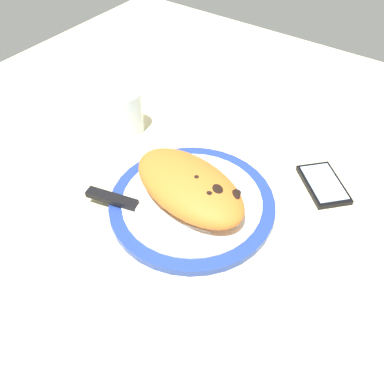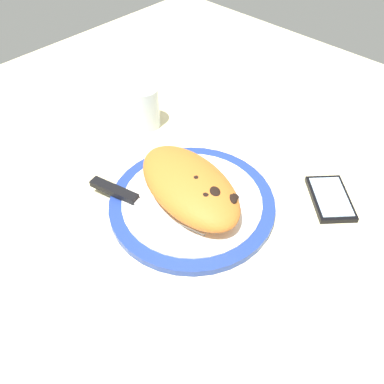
{
  "view_description": "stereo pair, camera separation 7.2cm",
  "coord_description": "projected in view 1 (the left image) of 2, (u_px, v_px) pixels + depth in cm",
  "views": [
    {
      "loc": [
        -28.79,
        40.71,
        55.47
      ],
      "look_at": [
        0.0,
        0.0,
        3.76
      ],
      "focal_mm": 37.55,
      "sensor_mm": 36.0,
      "label": 1
    },
    {
      "loc": [
        -34.34,
        36.16,
        55.47
      ],
      "look_at": [
        0.0,
        0.0,
        3.76
      ],
      "focal_mm": 37.55,
      "sensor_mm": 36.0,
      "label": 2
    }
  ],
  "objects": [
    {
      "name": "smartphone",
      "position": [
        323.0,
        184.0,
        0.78
      ],
      "size": [
        12.9,
        12.74,
        1.16
      ],
      "color": "black",
      "rests_on": "ground_plane"
    },
    {
      "name": "fork",
      "position": [
        210.0,
        173.0,
        0.78
      ],
      "size": [
        16.39,
        4.4,
        0.4
      ],
      "color": "silver",
      "rests_on": "plate"
    },
    {
      "name": "water_glass",
      "position": [
        128.0,
        114.0,
        0.88
      ],
      "size": [
        6.52,
        6.52,
        9.52
      ],
      "color": "silver",
      "rests_on": "ground_plane"
    },
    {
      "name": "plate",
      "position": [
        192.0,
        203.0,
        0.74
      ],
      "size": [
        30.47,
        30.47,
        1.76
      ],
      "color": "#233D99",
      "rests_on": "ground_plane"
    },
    {
      "name": "calzone",
      "position": [
        190.0,
        185.0,
        0.71
      ],
      "size": [
        25.96,
        17.53,
        6.3
      ],
      "color": "orange",
      "rests_on": "plate"
    },
    {
      "name": "knife",
      "position": [
        129.0,
        204.0,
        0.72
      ],
      "size": [
        24.19,
        7.66,
        1.2
      ],
      "color": "silver",
      "rests_on": "plate"
    },
    {
      "name": "ground_plane",
      "position": [
        192.0,
        211.0,
        0.76
      ],
      "size": [
        150.0,
        150.0,
        3.0
      ],
      "primitive_type": "cube",
      "color": "beige"
    }
  ]
}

